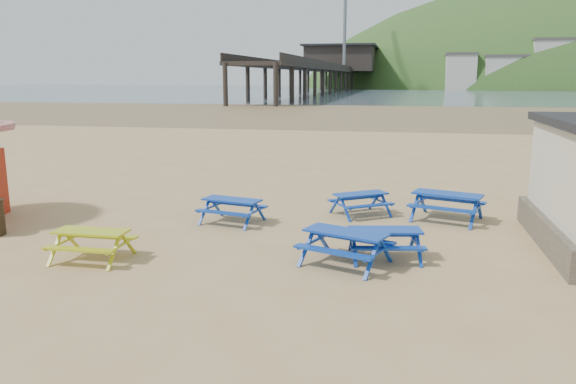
# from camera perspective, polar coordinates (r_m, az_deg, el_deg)

# --- Properties ---
(ground) EXTENTS (400.00, 400.00, 0.00)m
(ground) POSITION_cam_1_polar(r_m,az_deg,el_deg) (14.32, -2.69, -5.05)
(ground) COLOR tan
(ground) RESTS_ON ground
(wet_sand) EXTENTS (400.00, 400.00, 0.00)m
(wet_sand) POSITION_cam_1_polar(r_m,az_deg,el_deg) (68.50, 8.72, 8.05)
(wet_sand) COLOR olive
(wet_sand) RESTS_ON ground
(sea) EXTENTS (400.00, 400.00, 0.00)m
(sea) POSITION_cam_1_polar(r_m,az_deg,el_deg) (183.38, 10.60, 10.13)
(sea) COLOR #495B68
(sea) RESTS_ON ground
(picnic_table_blue_a) EXTENTS (1.90, 1.65, 0.70)m
(picnic_table_blue_a) POSITION_cam_1_polar(r_m,az_deg,el_deg) (16.12, -5.70, -1.91)
(picnic_table_blue_a) COLOR #0E45A8
(picnic_table_blue_a) RESTS_ON ground
(picnic_table_blue_b) EXTENTS (2.32, 2.08, 0.81)m
(picnic_table_blue_b) POSITION_cam_1_polar(r_m,az_deg,el_deg) (16.93, 15.84, -1.45)
(picnic_table_blue_b) COLOR #0E45A8
(picnic_table_blue_b) RESTS_ON ground
(picnic_table_blue_c) EXTENTS (2.06, 1.98, 0.68)m
(picnic_table_blue_c) POSITION_cam_1_polar(r_m,az_deg,el_deg) (17.07, 7.38, -1.22)
(picnic_table_blue_c) COLOR #0E45A8
(picnic_table_blue_c) RESTS_ON ground
(picnic_table_blue_e) EXTENTS (2.22, 2.02, 0.77)m
(picnic_table_blue_e) POSITION_cam_1_polar(r_m,az_deg,el_deg) (12.56, 5.86, -5.67)
(picnic_table_blue_e) COLOR #0E45A8
(picnic_table_blue_e) RESTS_ON ground
(picnic_table_blue_f) EXTENTS (1.89, 1.63, 0.70)m
(picnic_table_blue_f) POSITION_cam_1_polar(r_m,az_deg,el_deg) (13.11, 9.77, -5.20)
(picnic_table_blue_f) COLOR #0E45A8
(picnic_table_blue_f) RESTS_ON ground
(picnic_table_yellow) EXTENTS (1.67, 1.35, 0.70)m
(picnic_table_yellow) POSITION_cam_1_polar(r_m,az_deg,el_deg) (13.57, -19.30, -5.12)
(picnic_table_yellow) COLOR #B4D011
(picnic_table_yellow) RESTS_ON ground
(pier) EXTENTS (24.00, 220.00, 39.29)m
(pier) POSITION_cam_1_polar(r_m,az_deg,el_deg) (192.72, 5.24, 11.96)
(pier) COLOR black
(pier) RESTS_ON ground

